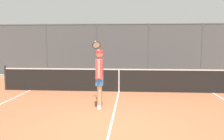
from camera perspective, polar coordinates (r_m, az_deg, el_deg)
name	(u,v)px	position (r m, az deg, el deg)	size (l,w,h in m)	color
ground_plane	(111,126)	(6.06, -0.28, -13.11)	(60.00, 60.00, 0.00)	#A8603D
fence_backdrop	(123,52)	(14.70, 2.55, 4.33)	(18.06, 1.37, 3.15)	#565B60
tennis_net	(119,80)	(10.04, 1.66, -2.36)	(9.92, 0.09, 1.07)	#2D2D2D
tennis_player	(99,73)	(7.52, -2.99, -0.80)	(0.53, 1.45, 2.10)	silver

